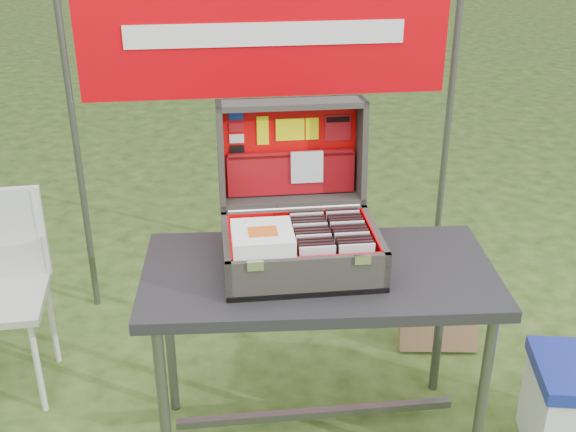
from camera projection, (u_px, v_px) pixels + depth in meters
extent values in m
cube|color=black|center=(319.00, 274.00, 2.41)|extent=(1.21, 0.66, 0.04)
cylinder|color=#59595B|center=(165.00, 420.00, 2.30)|extent=(0.04, 0.04, 0.69)
cylinder|color=#59595B|center=(483.00, 395.00, 2.41)|extent=(0.04, 0.04, 0.69)
cylinder|color=#59595B|center=(170.00, 335.00, 2.72)|extent=(0.04, 0.04, 0.69)
cylinder|color=#59595B|center=(440.00, 317.00, 2.83)|extent=(0.04, 0.04, 0.69)
cube|color=#59595B|center=(316.00, 413.00, 2.66)|extent=(1.02, 0.03, 0.03)
cube|color=#48423B|center=(301.00, 266.00, 2.39)|extent=(0.51, 0.36, 0.02)
cube|color=#48423B|center=(309.00, 278.00, 2.21)|extent=(0.51, 0.02, 0.14)
cube|color=#48423B|center=(295.00, 228.00, 2.52)|extent=(0.51, 0.02, 0.14)
cube|color=#48423B|center=(227.00, 255.00, 2.34)|extent=(0.02, 0.36, 0.14)
cube|color=#48423B|center=(374.00, 247.00, 2.39)|extent=(0.02, 0.36, 0.14)
cube|color=#EB0301|center=(301.00, 263.00, 2.39)|extent=(0.47, 0.32, 0.01)
cube|color=silver|center=(255.00, 266.00, 2.16)|extent=(0.05, 0.01, 0.03)
cube|color=silver|center=(363.00, 260.00, 2.20)|extent=(0.05, 0.01, 0.03)
cylinder|color=silver|center=(294.00, 209.00, 2.50)|extent=(0.46, 0.02, 0.02)
cube|color=#48423B|center=(290.00, 148.00, 2.55)|extent=(0.51, 0.05, 0.37)
cube|color=#48423B|center=(291.00, 104.00, 2.44)|extent=(0.51, 0.14, 0.03)
cube|color=#48423B|center=(292.00, 199.00, 2.56)|extent=(0.51, 0.14, 0.03)
cube|color=#48423B|center=(221.00, 156.00, 2.47)|extent=(0.02, 0.17, 0.37)
cube|color=#48423B|center=(361.00, 150.00, 2.53)|extent=(0.02, 0.17, 0.37)
cube|color=#EB0301|center=(290.00, 149.00, 2.54)|extent=(0.47, 0.03, 0.32)
cube|color=#EB0301|center=(308.00, 273.00, 2.22)|extent=(0.47, 0.01, 0.12)
cube|color=#EB0301|center=(295.00, 227.00, 2.51)|extent=(0.47, 0.01, 0.12)
cube|color=#EB0301|center=(230.00, 252.00, 2.34)|extent=(0.01, 0.32, 0.12)
cube|color=#EB0301|center=(371.00, 244.00, 2.39)|extent=(0.01, 0.32, 0.12)
cube|color=maroon|center=(291.00, 174.00, 2.56)|extent=(0.45, 0.04, 0.15)
cube|color=maroon|center=(291.00, 154.00, 2.52)|extent=(0.44, 0.02, 0.02)
cube|color=silver|center=(307.00, 167.00, 2.53)|extent=(0.11, 0.02, 0.11)
cube|color=#1933B2|center=(236.00, 116.00, 2.47)|extent=(0.05, 0.01, 0.03)
cube|color=#A9111B|center=(236.00, 127.00, 2.49)|extent=(0.05, 0.01, 0.03)
cube|color=white|center=(237.00, 139.00, 2.50)|extent=(0.05, 0.01, 0.03)
cube|color=black|center=(237.00, 150.00, 2.51)|extent=(0.05, 0.01, 0.03)
cube|color=#EAE608|center=(263.00, 131.00, 2.50)|extent=(0.04, 0.01, 0.10)
cube|color=#EAE608|center=(290.00, 130.00, 2.51)|extent=(0.10, 0.01, 0.08)
cube|color=#EAE608|center=(312.00, 129.00, 2.52)|extent=(0.05, 0.01, 0.08)
cube|color=#A9111B|center=(338.00, 128.00, 2.53)|extent=(0.09, 0.01, 0.09)
cube|color=black|center=(338.00, 119.00, 2.52)|extent=(0.08, 0.00, 0.02)
cube|color=silver|center=(317.00, 265.00, 2.24)|extent=(0.11, 0.01, 0.13)
cube|color=black|center=(316.00, 262.00, 2.26)|extent=(0.11, 0.01, 0.13)
cube|color=black|center=(315.00, 259.00, 2.28)|extent=(0.11, 0.01, 0.13)
cube|color=black|center=(314.00, 256.00, 2.29)|extent=(0.11, 0.01, 0.13)
cube|color=silver|center=(314.00, 253.00, 2.31)|extent=(0.11, 0.01, 0.13)
cube|color=black|center=(313.00, 250.00, 2.33)|extent=(0.11, 0.01, 0.13)
cube|color=black|center=(312.00, 247.00, 2.35)|extent=(0.11, 0.01, 0.13)
cube|color=black|center=(311.00, 244.00, 2.37)|extent=(0.11, 0.01, 0.13)
cube|color=silver|center=(310.00, 241.00, 2.38)|extent=(0.11, 0.01, 0.13)
cube|color=black|center=(309.00, 238.00, 2.40)|extent=(0.11, 0.01, 0.13)
cube|color=black|center=(308.00, 236.00, 2.42)|extent=(0.11, 0.01, 0.13)
cube|color=black|center=(307.00, 233.00, 2.44)|extent=(0.11, 0.01, 0.13)
cube|color=silver|center=(307.00, 230.00, 2.46)|extent=(0.11, 0.01, 0.13)
cube|color=black|center=(306.00, 228.00, 2.47)|extent=(0.11, 0.01, 0.13)
cube|color=silver|center=(356.00, 263.00, 2.25)|extent=(0.11, 0.01, 0.13)
cube|color=black|center=(355.00, 260.00, 2.27)|extent=(0.11, 0.01, 0.13)
cube|color=black|center=(354.00, 257.00, 2.29)|extent=(0.11, 0.01, 0.13)
cube|color=black|center=(353.00, 254.00, 2.31)|extent=(0.11, 0.01, 0.13)
cube|color=silver|center=(351.00, 251.00, 2.32)|extent=(0.11, 0.01, 0.13)
cube|color=black|center=(350.00, 248.00, 2.34)|extent=(0.11, 0.01, 0.13)
cube|color=black|center=(349.00, 245.00, 2.36)|extent=(0.11, 0.01, 0.13)
cube|color=black|center=(348.00, 242.00, 2.38)|extent=(0.11, 0.01, 0.13)
cube|color=silver|center=(347.00, 239.00, 2.40)|extent=(0.11, 0.01, 0.13)
cube|color=black|center=(345.00, 236.00, 2.41)|extent=(0.11, 0.01, 0.13)
cube|color=black|center=(344.00, 234.00, 2.43)|extent=(0.11, 0.01, 0.13)
cube|color=black|center=(343.00, 231.00, 2.45)|extent=(0.11, 0.01, 0.13)
cube|color=silver|center=(342.00, 228.00, 2.47)|extent=(0.11, 0.01, 0.13)
cube|color=black|center=(341.00, 226.00, 2.49)|extent=(0.11, 0.01, 0.13)
cube|color=white|center=(263.00, 244.00, 2.26)|extent=(0.19, 0.19, 0.00)
cube|color=white|center=(263.00, 242.00, 2.26)|extent=(0.19, 0.19, 0.00)
cube|color=white|center=(263.00, 241.00, 2.26)|extent=(0.19, 0.19, 0.00)
cube|color=white|center=(263.00, 240.00, 2.26)|extent=(0.19, 0.19, 0.00)
cube|color=white|center=(263.00, 238.00, 2.25)|extent=(0.19, 0.19, 0.00)
cube|color=white|center=(262.00, 237.00, 2.25)|extent=(0.19, 0.19, 0.00)
cube|color=white|center=(262.00, 235.00, 2.25)|extent=(0.19, 0.19, 0.00)
cube|color=white|center=(262.00, 234.00, 2.25)|extent=(0.19, 0.19, 0.00)
cube|color=white|center=(262.00, 233.00, 2.25)|extent=(0.19, 0.19, 0.00)
cube|color=white|center=(262.00, 231.00, 2.24)|extent=(0.19, 0.19, 0.00)
cube|color=#D85919|center=(263.00, 231.00, 2.23)|extent=(0.09, 0.07, 0.00)
cylinder|color=silver|center=(38.00, 367.00, 2.77)|extent=(0.02, 0.02, 0.42)
cylinder|color=silver|center=(52.00, 321.00, 3.05)|extent=(0.02, 0.02, 0.42)
cylinder|color=silver|center=(39.00, 234.00, 2.89)|extent=(0.02, 0.02, 0.39)
cube|color=brown|center=(439.00, 311.00, 3.17)|extent=(0.36, 0.20, 0.36)
cylinder|color=#59595B|center=(76.00, 140.00, 3.19)|extent=(0.03, 0.03, 1.70)
cylinder|color=#59595B|center=(448.00, 126.00, 3.37)|extent=(0.03, 0.03, 1.70)
cube|color=#C90008|center=(266.00, 34.00, 3.08)|extent=(1.60, 0.02, 0.55)
cube|color=white|center=(266.00, 34.00, 3.07)|extent=(1.20, 0.00, 0.10)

